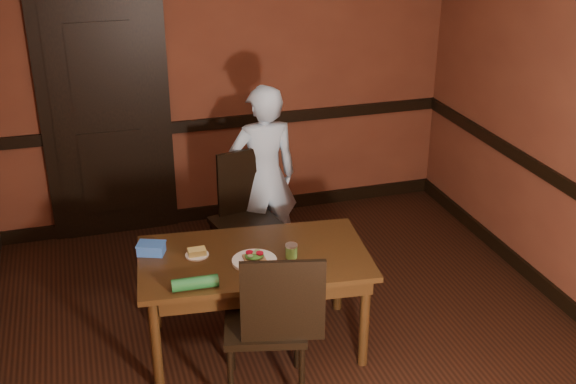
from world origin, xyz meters
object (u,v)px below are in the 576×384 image
cheese_saucer (197,253)px  food_tub (151,248)px  person (264,177)px  sauce_jar (291,251)px  sandwich_plate (254,259)px  dining_table (255,301)px  chair_near (265,320)px  chair_far (248,222)px

cheese_saucer → food_tub: (-0.27, 0.11, 0.02)m
person → sauce_jar: person is taller
person → sandwich_plate: 1.23m
dining_table → food_tub: (-0.62, 0.21, 0.38)m
sandwich_plate → sauce_jar: 0.24m
chair_near → food_tub: chair_near is taller
dining_table → chair_far: chair_far is taller
chair_near → dining_table: bearing=-83.3°
sauce_jar → cheese_saucer: (-0.57, 0.19, -0.03)m
person → food_tub: size_ratio=7.23×
chair_far → sauce_jar: size_ratio=10.87×
cheese_saucer → food_tub: size_ratio=0.73×
person → cheese_saucer: 1.21m
dining_table → sauce_jar: 0.45m
person → sauce_jar: (-0.13, -1.18, -0.01)m
cheese_saucer → food_tub: bearing=158.1°
chair_near → sandwich_plate: 0.43m
sandwich_plate → chair_far: bearing=79.1°
person → food_tub: bearing=40.6°
person → sauce_jar: 1.19m
chair_far → sandwich_plate: size_ratio=3.57×
sauce_jar → cheese_saucer: sauce_jar is taller
chair_near → sandwich_plate: chair_near is taller
person → sauce_jar: size_ratio=15.98×
chair_near → food_tub: bearing=-36.6°
dining_table → person: 1.21m
sandwich_plate → sauce_jar: size_ratio=3.04×
sauce_jar → cheese_saucer: size_ratio=0.62×
chair_near → person: 1.62m
sandwich_plate → cheese_saucer: bearing=150.4°
dining_table → sandwich_plate: size_ratio=5.18×
dining_table → cheese_saucer: size_ratio=9.73×
person → sandwich_plate: bearing=70.9°
chair_far → sauce_jar: (0.06, -0.91, 0.23)m
sandwich_plate → cheese_saucer: (-0.33, 0.19, -0.00)m
sandwich_plate → cheese_saucer: 0.38m
dining_table → sauce_jar: (0.22, -0.09, 0.39)m
cheese_saucer → chair_far: bearing=54.9°
cheese_saucer → chair_near: bearing=-62.7°
chair_far → food_tub: 1.00m
sauce_jar → dining_table: bearing=158.1°
sauce_jar → cheese_saucer: bearing=161.1°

